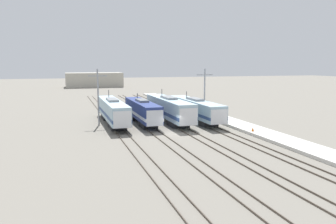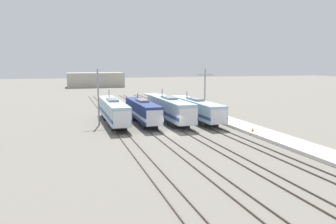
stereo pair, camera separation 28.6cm
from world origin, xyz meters
TOP-DOWN VIEW (x-y plane):
  - ground_plane at (0.00, 0.00)m, footprint 400.00×400.00m
  - rail_pair_far_left at (-7.10, 0.00)m, footprint 1.51×120.00m
  - rail_pair_center_left at (-2.37, 0.00)m, footprint 1.51×120.00m
  - rail_pair_center_right at (2.37, 0.00)m, footprint 1.51×120.00m
  - rail_pair_far_right at (7.10, 0.00)m, footprint 1.51×120.00m
  - locomotive_far_left at (-7.10, 10.39)m, footprint 2.82×19.28m
  - locomotive_center_left at (-2.37, 9.01)m, footprint 2.75×16.22m
  - locomotive_center_right at (2.37, 9.17)m, footprint 3.07×18.85m
  - locomotive_far_right at (7.10, 8.91)m, footprint 2.99×19.06m
  - catenary_tower_left at (-9.50, 9.83)m, footprint 2.97×0.25m
  - catenary_tower_right at (9.11, 9.83)m, footprint 2.97×0.25m
  - platform at (11.79, 0.00)m, footprint 4.00×120.00m
  - traffic_cone at (10.53, -3.82)m, footprint 0.37×0.37m
  - depot_building at (-1.90, 103.46)m, footprint 23.96×12.23m

SIDE VIEW (x-z plane):
  - ground_plane at x=0.00m, z-range 0.00..0.00m
  - rail_pair_far_left at x=-7.10m, z-range 0.00..0.15m
  - rail_pair_center_left at x=-2.37m, z-range 0.00..0.15m
  - rail_pair_center_right at x=2.37m, z-range 0.00..0.15m
  - rail_pair_far_right at x=7.10m, z-range 0.00..0.15m
  - platform at x=11.79m, z-range 0.00..0.42m
  - traffic_cone at x=10.53m, z-range 0.42..1.00m
  - locomotive_far_right at x=7.10m, z-range -0.36..4.46m
  - locomotive_center_left at x=-2.37m, z-range -0.30..4.45m
  - locomotive_far_left at x=-7.10m, z-range -0.50..4.77m
  - locomotive_center_right at x=2.37m, z-range -0.46..4.91m
  - depot_building at x=-1.90m, z-range 0.00..6.18m
  - catenary_tower_left at x=-9.50m, z-range 0.39..9.46m
  - catenary_tower_right at x=9.11m, z-range 0.39..9.46m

